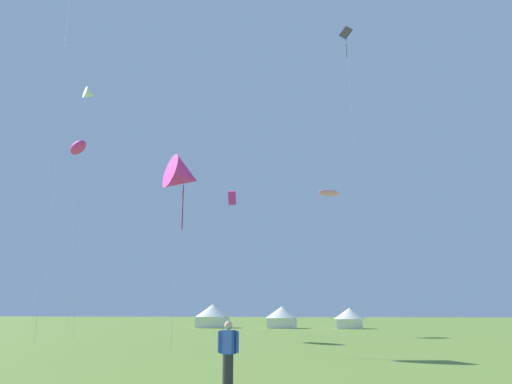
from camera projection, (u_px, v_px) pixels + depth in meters
kite_pink_parafoil at (329, 193)px, 64.31m from camera, size 3.30×3.24×17.46m
kite_white_delta at (90, 94)px, 61.34m from camera, size 2.10×3.29×28.97m
kite_black_diamond at (347, 45)px, 49.34m from camera, size 1.43×2.84×30.00m
kite_magenta_parafoil at (78, 148)px, 44.12m from camera, size 3.96×3.71×16.75m
kite_magenta_box at (232, 198)px, 47.81m from camera, size 1.25×1.57×13.36m
kite_magenta_delta at (184, 176)px, 27.58m from camera, size 2.84×3.83×10.45m
person_spectator at (228, 356)px, 12.98m from camera, size 0.57×0.33×1.73m
festival_tent_right at (213, 315)px, 63.97m from camera, size 4.53×4.53×2.94m
festival_tent_left at (282, 316)px, 62.17m from camera, size 4.11×4.11×2.67m
festival_tent_center at (350, 317)px, 60.50m from camera, size 3.81×3.81×2.48m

